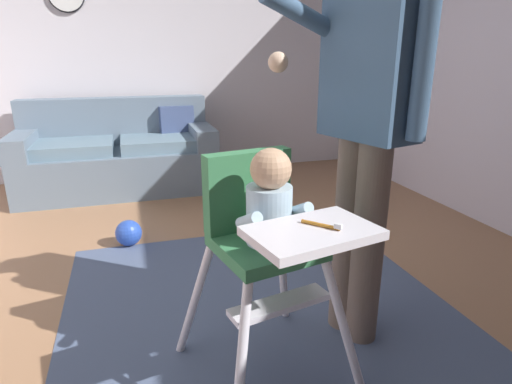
{
  "coord_description": "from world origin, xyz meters",
  "views": [
    {
      "loc": [
        -0.4,
        -2.08,
        1.26
      ],
      "look_at": [
        0.02,
        -0.67,
        0.79
      ],
      "focal_mm": 29.89,
      "sensor_mm": 36.0,
      "label": 1
    }
  ],
  "objects_px": {
    "high_chair": "(267,224)",
    "toy_ball": "(129,233)",
    "adult_standing": "(366,127)",
    "couch": "(119,155)"
  },
  "relations": [
    {
      "from": "high_chair",
      "to": "toy_ball",
      "type": "distance_m",
      "value": 1.63
    },
    {
      "from": "adult_standing",
      "to": "toy_ball",
      "type": "relative_size",
      "value": 9.54
    },
    {
      "from": "high_chair",
      "to": "toy_ball",
      "type": "height_order",
      "value": "high_chair"
    },
    {
      "from": "high_chair",
      "to": "toy_ball",
      "type": "relative_size",
      "value": 5.31
    },
    {
      "from": "couch",
      "to": "high_chair",
      "type": "xyz_separation_m",
      "value": [
        0.58,
        -2.85,
        0.32
      ]
    },
    {
      "from": "couch",
      "to": "toy_ball",
      "type": "height_order",
      "value": "couch"
    },
    {
      "from": "couch",
      "to": "toy_ball",
      "type": "bearing_deg",
      "value": 1.93
    },
    {
      "from": "couch",
      "to": "adult_standing",
      "type": "xyz_separation_m",
      "value": [
        1.05,
        -2.72,
        0.64
      ]
    },
    {
      "from": "high_chair",
      "to": "adult_standing",
      "type": "bearing_deg",
      "value": 93.8
    },
    {
      "from": "couch",
      "to": "adult_standing",
      "type": "bearing_deg",
      "value": 21.11
    }
  ]
}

